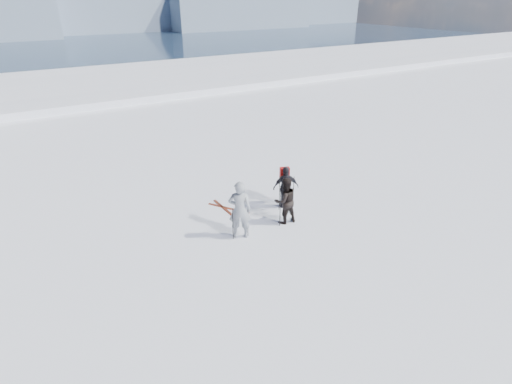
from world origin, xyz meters
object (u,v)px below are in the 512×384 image
Objects in this scene: skier_grey at (240,210)px; skier_dark at (285,201)px; skis_loose at (227,209)px; skier_pack at (286,187)px.

skier_grey reaches higher than skier_dark.
skier_pack is at bearing -26.15° from skis_loose.
skier_grey is 1.17× the size of skis_loose.
skier_grey is at bearing 41.43° from skier_pack.
skier_pack is 0.95× the size of skis_loose.
skier_pack is 2.32m from skis_loose.
skier_grey reaches higher than skis_loose.
skis_loose is (-1.96, 0.96, -0.79)m from skier_pack.
skier_dark is at bearing 74.68° from skier_pack.
skis_loose is (0.46, 1.87, -0.98)m from skier_grey.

